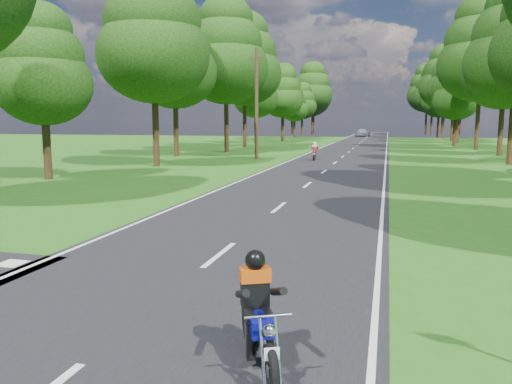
# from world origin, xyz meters

# --- Properties ---
(ground) EXTENTS (160.00, 160.00, 0.00)m
(ground) POSITION_xyz_m (0.00, 0.00, 0.00)
(ground) COLOR #215A14
(ground) RESTS_ON ground
(main_road) EXTENTS (7.00, 140.00, 0.02)m
(main_road) POSITION_xyz_m (0.00, 50.00, 0.01)
(main_road) COLOR black
(main_road) RESTS_ON ground
(road_markings) EXTENTS (7.40, 140.00, 0.01)m
(road_markings) POSITION_xyz_m (-0.14, 48.13, 0.02)
(road_markings) COLOR silver
(road_markings) RESTS_ON main_road
(treeline) EXTENTS (40.00, 115.35, 14.78)m
(treeline) POSITION_xyz_m (1.43, 60.06, 8.25)
(treeline) COLOR black
(treeline) RESTS_ON ground
(telegraph_pole) EXTENTS (1.20, 0.26, 8.00)m
(telegraph_pole) POSITION_xyz_m (-6.00, 28.00, 4.07)
(telegraph_pole) COLOR #382616
(telegraph_pole) RESTS_ON ground
(rider_near_blue) EXTENTS (1.18, 1.69, 1.34)m
(rider_near_blue) POSITION_xyz_m (2.01, -2.48, 0.69)
(rider_near_blue) COLOR #0D1091
(rider_near_blue) RESTS_ON main_road
(rider_far_red) EXTENTS (0.65, 1.62, 1.32)m
(rider_far_red) POSITION_xyz_m (-1.67, 27.86, 0.68)
(rider_far_red) COLOR maroon
(rider_far_red) RESTS_ON main_road
(distant_car) EXTENTS (2.66, 4.60, 1.47)m
(distant_car) POSITION_xyz_m (-0.89, 81.55, 0.76)
(distant_car) COLOR #B3B4BA
(distant_car) RESTS_ON main_road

